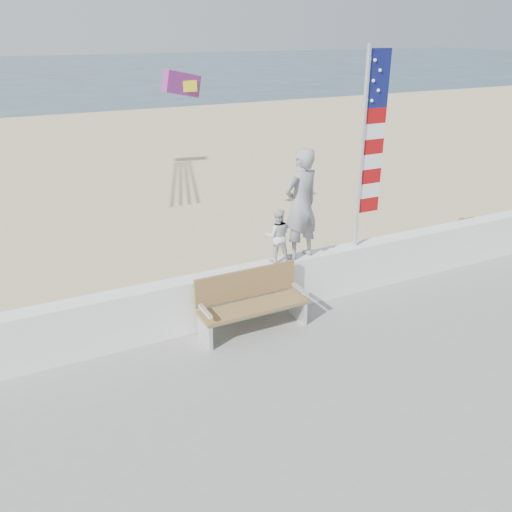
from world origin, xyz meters
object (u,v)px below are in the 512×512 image
at_px(child, 277,236).
at_px(flag, 368,142).
at_px(bench, 251,301).
at_px(adult, 301,204).

height_order(child, flag, flag).
bearing_deg(bench, child, 31.75).
bearing_deg(flag, child, 179.99).
bearing_deg(flag, bench, -169.71).
height_order(adult, flag, flag).
distance_m(adult, child, 0.66).
distance_m(bench, flag, 3.43).
relative_size(child, flag, 0.27).
xyz_separation_m(child, bench, (-0.73, -0.45, -0.86)).
relative_size(adult, child, 2.04).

